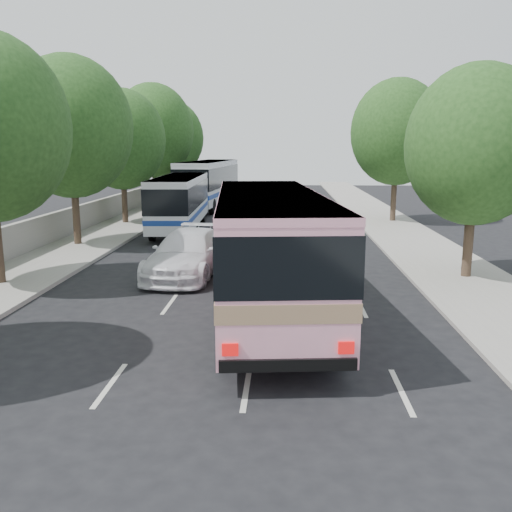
# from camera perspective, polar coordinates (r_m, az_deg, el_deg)

# --- Properties ---
(ground) EXTENTS (120.00, 120.00, 0.00)m
(ground) POSITION_cam_1_polar(r_m,az_deg,el_deg) (13.57, -4.68, -10.00)
(ground) COLOR black
(ground) RESTS_ON ground
(sidewalk_left) EXTENTS (4.00, 90.00, 0.15)m
(sidewalk_left) POSITION_cam_1_polar(r_m,az_deg,el_deg) (34.44, -14.34, 2.91)
(sidewalk_left) COLOR #9E998E
(sidewalk_left) RESTS_ON ground
(sidewalk_right) EXTENTS (4.00, 90.00, 0.12)m
(sidewalk_right) POSITION_cam_1_polar(r_m,az_deg,el_deg) (33.57, 14.61, 2.66)
(sidewalk_right) COLOR #9E998E
(sidewalk_right) RESTS_ON ground
(low_wall) EXTENTS (0.30, 90.00, 1.50)m
(low_wall) POSITION_cam_1_polar(r_m,az_deg,el_deg) (34.92, -17.23, 4.23)
(low_wall) COLOR #9E998E
(low_wall) RESTS_ON sidewalk_left
(tree_left_c) EXTENTS (6.00, 6.00, 9.35)m
(tree_left_c) POSITION_cam_1_polar(r_m,az_deg,el_deg) (28.45, -18.88, 13.18)
(tree_left_c) COLOR #38281E
(tree_left_c) RESTS_ON ground
(tree_left_d) EXTENTS (5.52, 5.52, 8.60)m
(tree_left_d) POSITION_cam_1_polar(r_m,az_deg,el_deg) (35.97, -13.89, 12.17)
(tree_left_d) COLOR #38281E
(tree_left_d) RESTS_ON ground
(tree_left_e) EXTENTS (6.30, 6.30, 9.82)m
(tree_left_e) POSITION_cam_1_polar(r_m,az_deg,el_deg) (43.69, -10.72, 13.15)
(tree_left_e) COLOR #38281E
(tree_left_e) RESTS_ON ground
(tree_left_f) EXTENTS (5.88, 5.88, 9.16)m
(tree_left_f) POSITION_cam_1_polar(r_m,az_deg,el_deg) (51.53, -8.79, 12.44)
(tree_left_f) COLOR #38281E
(tree_left_f) RESTS_ON ground
(tree_right_near) EXTENTS (5.10, 5.10, 7.95)m
(tree_right_near) POSITION_cam_1_polar(r_m,az_deg,el_deg) (21.63, 22.43, 11.24)
(tree_right_near) COLOR #38281E
(tree_right_near) RESTS_ON ground
(tree_right_far) EXTENTS (6.00, 6.00, 9.35)m
(tree_right_far) POSITION_cam_1_polar(r_m,az_deg,el_deg) (37.21, 14.76, 12.85)
(tree_right_far) COLOR #38281E
(tree_right_far) RESTS_ON ground
(pink_bus) EXTENTS (4.00, 11.63, 3.64)m
(pink_bus) POSITION_cam_1_polar(r_m,az_deg,el_deg) (15.94, 1.36, 1.71)
(pink_bus) COLOR #FCA2BC
(pink_bus) RESTS_ON ground
(pink_taxi) EXTENTS (2.05, 4.57, 1.52)m
(pink_taxi) POSITION_cam_1_polar(r_m,az_deg,el_deg) (21.34, 0.25, 0.10)
(pink_taxi) COLOR #D5124C
(pink_taxi) RESTS_ON ground
(white_pickup) EXTENTS (3.00, 6.19, 1.73)m
(white_pickup) POSITION_cam_1_polar(r_m,az_deg,el_deg) (21.29, -7.18, 0.27)
(white_pickup) COLOR white
(white_pickup) RESTS_ON ground
(tour_coach_front) EXTENTS (2.89, 10.93, 3.24)m
(tour_coach_front) POSITION_cam_1_polar(r_m,az_deg,el_deg) (32.87, -7.99, 6.06)
(tour_coach_front) COLOR silver
(tour_coach_front) RESTS_ON ground
(tour_coach_rear) EXTENTS (3.69, 12.96, 3.83)m
(tour_coach_rear) POSITION_cam_1_polar(r_m,az_deg,el_deg) (45.15, -4.98, 8.00)
(tour_coach_rear) COLOR silver
(tour_coach_rear) RESTS_ON ground
(taxi_roof_sign) EXTENTS (0.56, 0.21, 0.18)m
(taxi_roof_sign) POSITION_cam_1_polar(r_m,az_deg,el_deg) (21.19, 0.25, 2.36)
(taxi_roof_sign) COLOR silver
(taxi_roof_sign) RESTS_ON pink_taxi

